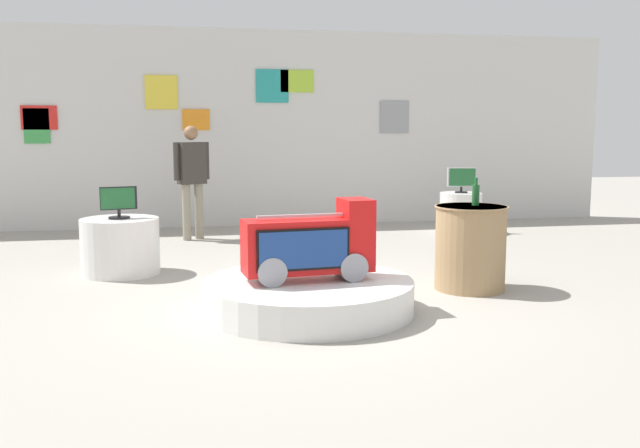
# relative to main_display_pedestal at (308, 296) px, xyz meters

# --- Properties ---
(ground_plane) EXTENTS (30.00, 30.00, 0.00)m
(ground_plane) POSITION_rel_main_display_pedestal_xyz_m (0.14, 0.27, -0.14)
(ground_plane) COLOR #9E998E
(back_wall_display) EXTENTS (12.09, 0.13, 3.19)m
(back_wall_display) POSITION_rel_main_display_pedestal_xyz_m (0.12, 5.62, 1.46)
(back_wall_display) COLOR silver
(back_wall_display) RESTS_ON ground
(main_display_pedestal) EXTENTS (1.84, 1.84, 0.28)m
(main_display_pedestal) POSITION_rel_main_display_pedestal_xyz_m (0.00, 0.00, 0.00)
(main_display_pedestal) COLOR silver
(main_display_pedestal) RESTS_ON ground
(novelty_firetruck_tv) EXTENTS (1.15, 0.51, 0.70)m
(novelty_firetruck_tv) POSITION_rel_main_display_pedestal_xyz_m (0.02, -0.00, 0.43)
(novelty_firetruck_tv) COLOR gray
(novelty_firetruck_tv) RESTS_ON main_display_pedestal
(display_pedestal_left_rear) EXTENTS (0.84, 0.84, 0.62)m
(display_pedestal_left_rear) POSITION_rel_main_display_pedestal_xyz_m (-1.76, 1.95, 0.17)
(display_pedestal_left_rear) COLOR silver
(display_pedestal_left_rear) RESTS_ON ground
(tv_on_left_rear) EXTENTS (0.39, 0.23, 0.35)m
(tv_on_left_rear) POSITION_rel_main_display_pedestal_xyz_m (-1.76, 1.95, 0.66)
(tv_on_left_rear) COLOR black
(tv_on_left_rear) RESTS_ON display_pedestal_left_rear
(display_pedestal_center_rear) EXTENTS (0.64, 0.64, 0.62)m
(display_pedestal_center_rear) POSITION_rel_main_display_pedestal_xyz_m (3.11, 4.20, 0.17)
(display_pedestal_center_rear) COLOR silver
(display_pedestal_center_rear) RESTS_ON ground
(tv_on_center_rear) EXTENTS (0.44, 0.19, 0.39)m
(tv_on_center_rear) POSITION_rel_main_display_pedestal_xyz_m (3.11, 4.19, 0.69)
(tv_on_center_rear) COLOR black
(tv_on_center_rear) RESTS_ON display_pedestal_center_rear
(side_table_round) EXTENTS (0.72, 0.72, 0.83)m
(side_table_round) POSITION_rel_main_display_pedestal_xyz_m (1.72, 0.54, 0.29)
(side_table_round) COLOR #9E7F56
(side_table_round) RESTS_ON ground
(bottle_on_side_table) EXTENTS (0.07, 0.07, 0.27)m
(bottle_on_side_table) POSITION_rel_main_display_pedestal_xyz_m (1.78, 0.59, 0.81)
(bottle_on_side_table) COLOR #195926
(bottle_on_side_table) RESTS_ON side_table_round
(shopper_browsing_near_truck) EXTENTS (0.51, 0.35, 1.63)m
(shopper_browsing_near_truck) POSITION_rel_main_display_pedestal_xyz_m (-0.96, 4.25, 0.81)
(shopper_browsing_near_truck) COLOR gray
(shopper_browsing_near_truck) RESTS_ON ground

